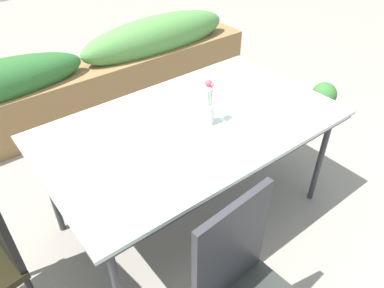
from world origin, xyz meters
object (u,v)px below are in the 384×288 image
planter_box (86,80)px  potted_plant (322,102)px  dining_table (192,129)px  flower_vase (209,106)px

planter_box → potted_plant: 2.19m
dining_table → planter_box: planter_box is taller
dining_table → flower_vase: 0.18m
dining_table → planter_box: bearing=89.4°
flower_vase → potted_plant: bearing=8.5°
dining_table → planter_box: (0.02, 1.59, -0.34)m
planter_box → potted_plant: bearing=-40.6°
dining_table → potted_plant: dining_table is taller
dining_table → flower_vase: (0.07, -0.06, 0.16)m
planter_box → dining_table: bearing=-90.6°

